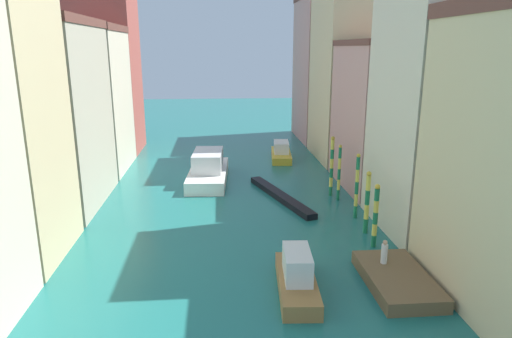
{
  "coord_description": "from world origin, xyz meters",
  "views": [
    {
      "loc": [
        -0.93,
        -12.91,
        12.3
      ],
      "look_at": [
        2.54,
        27.2,
        1.5
      ],
      "focal_mm": 31.77,
      "sensor_mm": 36.0,
      "label": 1
    }
  ],
  "objects": [
    {
      "name": "building_left_4",
      "position": [
        -13.98,
        43.15,
        9.52
      ],
      "size": [
        7.41,
        7.78,
        19.02
      ],
      "color": "#B25147",
      "rests_on": "ground"
    },
    {
      "name": "waterfront_dock",
      "position": [
        8.44,
        8.12,
        0.36
      ],
      "size": [
        3.22,
        5.84,
        0.72
      ],
      "color": "brown",
      "rests_on": "ground"
    },
    {
      "name": "building_left_3",
      "position": [
        -13.98,
        34.37,
        7.27
      ],
      "size": [
        7.41,
        9.91,
        14.51
      ],
      "color": "beige",
      "rests_on": "ground"
    },
    {
      "name": "gondola_black",
      "position": [
        4.22,
        22.95,
        0.24
      ],
      "size": [
        4.22,
        10.59,
        0.49
      ],
      "color": "black",
      "rests_on": "ground"
    },
    {
      "name": "mooring_pole_3",
      "position": [
        8.97,
        22.2,
        2.41
      ],
      "size": [
        0.27,
        0.27,
        4.73
      ],
      "color": "#197247",
      "rests_on": "ground"
    },
    {
      "name": "building_right_4",
      "position": [
        13.98,
        48.78,
        9.51
      ],
      "size": [
        7.41,
        11.97,
        19.0
      ],
      "color": "tan",
      "rests_on": "ground"
    },
    {
      "name": "building_right_1",
      "position": [
        13.98,
        16.02,
        9.53
      ],
      "size": [
        7.41,
        8.99,
        19.03
      ],
      "color": "beige",
      "rests_on": "ground"
    },
    {
      "name": "motorboat_1",
      "position": [
        3.01,
        8.03,
        0.83
      ],
      "size": [
        2.29,
        5.89,
        2.26
      ],
      "color": "olive",
      "rests_on": "ground"
    },
    {
      "name": "mooring_pole_2",
      "position": [
        9.2,
        18.12,
        2.51
      ],
      "size": [
        0.29,
        0.29,
        4.93
      ],
      "color": "#197247",
      "rests_on": "ground"
    },
    {
      "name": "person_on_dock",
      "position": [
        8.13,
        9.36,
        1.35
      ],
      "size": [
        0.36,
        0.36,
        1.37
      ],
      "color": "white",
      "rests_on": "waterfront_dock"
    },
    {
      "name": "mooring_pole_4",
      "position": [
        8.64,
        23.42,
        2.64
      ],
      "size": [
        0.33,
        0.33,
        5.18
      ],
      "color": "#197247",
      "rests_on": "ground"
    },
    {
      "name": "building_right_3",
      "position": [
        13.98,
        37.05,
        10.22
      ],
      "size": [
        7.41,
        10.87,
        20.41
      ],
      "color": "beige",
      "rests_on": "ground"
    },
    {
      "name": "vaporetto_white",
      "position": [
        -1.88,
        28.82,
        1.12
      ],
      "size": [
        4.02,
        9.7,
        2.88
      ],
      "color": "white",
      "rests_on": "ground"
    },
    {
      "name": "mooring_pole_0",
      "position": [
        8.86,
        13.04,
        2.14
      ],
      "size": [
        0.34,
        0.34,
        4.17
      ],
      "color": "#197247",
      "rests_on": "ground"
    },
    {
      "name": "building_left_2",
      "position": [
        -13.98,
        23.4,
        7.29
      ],
      "size": [
        7.41,
        11.27,
        14.56
      ],
      "color": "#BCB299",
      "rests_on": "ground"
    },
    {
      "name": "mooring_pole_1",
      "position": [
        9.05,
        15.26,
        2.24
      ],
      "size": [
        0.35,
        0.35,
        4.38
      ],
      "color": "#197247",
      "rests_on": "ground"
    },
    {
      "name": "ground_plane",
      "position": [
        0.0,
        24.5,
        0.0
      ],
      "size": [
        154.0,
        154.0,
        0.0
      ],
      "primitive_type": "plane",
      "color": "#1E6B66"
    },
    {
      "name": "building_right_2",
      "position": [
        13.98,
        25.92,
        6.5
      ],
      "size": [
        7.41,
        10.67,
        12.98
      ],
      "color": "tan",
      "rests_on": "ground"
    },
    {
      "name": "motorboat_0",
      "position": [
        6.28,
        36.99,
        0.76
      ],
      "size": [
        2.77,
        6.6,
        2.01
      ],
      "color": "gold",
      "rests_on": "ground"
    }
  ]
}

